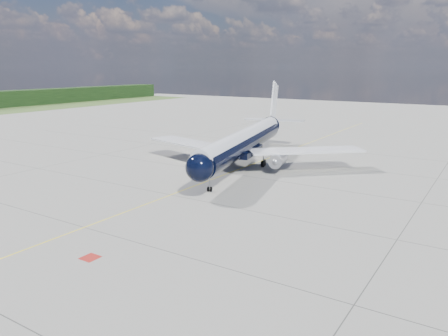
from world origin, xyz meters
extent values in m
plane|color=gray|center=(0.00, 30.00, 0.00)|extent=(320.00, 320.00, 0.00)
cube|color=yellow|center=(0.00, 25.00, 0.00)|extent=(0.16, 160.00, 0.01)
cube|color=maroon|center=(6.80, -10.00, 0.00)|extent=(1.60, 1.60, 0.01)
cylinder|color=black|center=(-0.31, 30.66, 4.29)|extent=(12.84, 38.62, 3.88)
sphere|color=black|center=(4.46, 10.81, 4.29)|extent=(4.68, 4.68, 3.88)
cone|color=black|center=(-5.92, 53.99, 4.90)|extent=(5.44, 7.85, 3.88)
cylinder|color=silver|center=(-0.31, 30.66, 5.26)|extent=(12.48, 40.41, 3.03)
cube|color=black|center=(4.51, 10.61, 4.85)|extent=(2.67, 1.76, 0.56)
cube|color=silver|center=(-11.09, 29.65, 3.37)|extent=(20.25, 9.84, 0.33)
cube|color=silver|center=(9.75, 34.66, 3.37)|extent=(18.06, 16.81, 0.33)
cube|color=black|center=(-0.31, 30.66, 2.86)|extent=(6.55, 10.93, 1.02)
cylinder|color=silver|center=(-6.28, 27.13, 2.19)|extent=(3.32, 5.10, 2.29)
cylinder|color=silver|center=(6.62, 30.23, 2.19)|extent=(3.32, 5.10, 2.29)
sphere|color=gray|center=(-5.78, 25.04, 2.19)|extent=(1.35, 1.35, 1.12)
sphere|color=gray|center=(7.12, 28.14, 2.19)|extent=(1.35, 1.35, 1.12)
cube|color=silver|center=(-6.33, 27.33, 2.96)|extent=(0.98, 3.23, 1.12)
cube|color=silver|center=(6.57, 30.43, 2.96)|extent=(0.98, 3.23, 1.12)
cube|color=silver|center=(-5.80, 53.49, 10.11)|extent=(1.83, 6.37, 8.70)
cube|color=silver|center=(-5.92, 53.99, 5.72)|extent=(13.67, 6.28, 0.22)
cylinder|color=gray|center=(3.63, 14.29, 1.28)|extent=(0.22, 0.22, 2.14)
cylinder|color=black|center=(3.43, 14.24, 0.36)|extent=(0.35, 0.74, 0.71)
cylinder|color=black|center=(3.82, 14.33, 0.36)|extent=(0.35, 0.74, 0.71)
cylinder|color=gray|center=(-3.84, 31.39, 1.38)|extent=(0.32, 0.32, 1.94)
cylinder|color=gray|center=(2.51, 32.92, 1.38)|extent=(0.32, 0.32, 1.94)
cylinder|color=black|center=(-3.71, 30.84, 0.56)|extent=(0.71, 1.20, 1.12)
cylinder|color=black|center=(-3.98, 31.93, 0.56)|extent=(0.71, 1.20, 1.12)
cylinder|color=black|center=(2.64, 32.37, 0.56)|extent=(0.71, 1.20, 1.12)
cylinder|color=black|center=(2.38, 33.46, 0.56)|extent=(0.71, 1.20, 1.12)
camera|label=1|loc=(37.72, -35.01, 17.35)|focal=35.00mm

